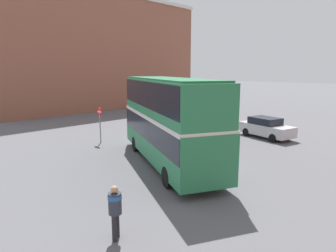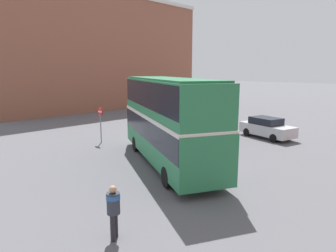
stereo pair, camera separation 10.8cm
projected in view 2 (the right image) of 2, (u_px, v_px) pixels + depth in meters
The scene contains 6 objects.
ground_plane at pixel (201, 167), 16.53m from camera, with size 240.00×240.00×0.00m, color #5B5B60.
building_row_left at pixel (99, 53), 42.55m from camera, with size 9.75×30.18×15.35m.
double_decker_bus at pixel (168, 116), 16.62m from camera, with size 10.61×7.04×4.83m.
pedestrian_foreground at pixel (113, 207), 9.25m from camera, with size 0.61×0.61×1.77m.
parked_car_kerb_near at pixel (267, 128), 23.46m from camera, with size 4.57×2.73×1.60m.
no_entry_sign at pixel (100, 119), 21.72m from camera, with size 0.66×0.08×2.62m.
Camera 2 is at (9.90, -12.51, 5.23)m, focal length 32.00 mm.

